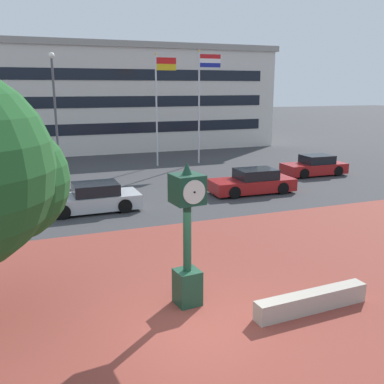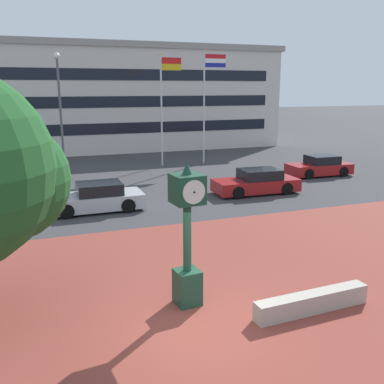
{
  "view_description": "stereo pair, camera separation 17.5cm",
  "coord_description": "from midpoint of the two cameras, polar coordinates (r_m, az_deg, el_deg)",
  "views": [
    {
      "loc": [
        -3.37,
        -8.59,
        5.49
      ],
      "look_at": [
        0.36,
        1.1,
        2.98
      ],
      "focal_mm": 40.7,
      "sensor_mm": 36.0,
      "label": 1
    },
    {
      "loc": [
        -3.21,
        -8.65,
        5.49
      ],
      "look_at": [
        0.36,
        1.1,
        2.98
      ],
      "focal_mm": 40.7,
      "sensor_mm": 36.0,
      "label": 2
    }
  ],
  "objects": [
    {
      "name": "ground_plane",
      "position": [
        10.74,
        0.71,
        -17.17
      ],
      "size": [
        200.0,
        200.0,
        0.0
      ],
      "primitive_type": "plane",
      "color": "#38383A"
    },
    {
      "name": "plaza_brick_paving",
      "position": [
        12.24,
        -2.38,
        -13.07
      ],
      "size": [
        44.0,
        11.62,
        0.01
      ],
      "primitive_type": "cube",
      "color": "brown",
      "rests_on": "ground"
    },
    {
      "name": "planter_wall",
      "position": [
        11.65,
        15.86,
        -13.74
      ],
      "size": [
        3.22,
        0.55,
        0.5
      ],
      "primitive_type": "cube",
      "rotation": [
        0.0,
        0.0,
        0.05
      ],
      "color": "#ADA393",
      "rests_on": "ground"
    },
    {
      "name": "street_clock",
      "position": [
        10.95,
        -0.17,
        -5.56
      ],
      "size": [
        0.8,
        0.84,
        3.74
      ],
      "rotation": [
        0.0,
        0.0,
        0.11
      ],
      "color": "#19422D",
      "rests_on": "ground"
    },
    {
      "name": "car_street_near",
      "position": [
        20.24,
        -12.21,
        -0.8
      ],
      "size": [
        4.32,
        1.96,
        1.28
      ],
      "rotation": [
        0.0,
        0.0,
        1.58
      ],
      "color": "#B7BABF",
      "rests_on": "ground"
    },
    {
      "name": "car_street_mid",
      "position": [
        28.91,
        16.55,
        3.21
      ],
      "size": [
        4.1,
        1.93,
        1.28
      ],
      "rotation": [
        0.0,
        0.0,
        1.54
      ],
      "color": "maroon",
      "rests_on": "ground"
    },
    {
      "name": "car_street_far",
      "position": [
        23.31,
        8.68,
        1.24
      ],
      "size": [
        4.54,
        1.98,
        1.28
      ],
      "rotation": [
        0.0,
        0.0,
        1.54
      ],
      "color": "maroon",
      "rests_on": "ground"
    },
    {
      "name": "flagpole_primary",
      "position": [
        30.91,
        -3.59,
        11.79
      ],
      "size": [
        1.54,
        0.14,
        7.74
      ],
      "color": "silver",
      "rests_on": "ground"
    },
    {
      "name": "flagpole_secondary",
      "position": [
        31.97,
        2.08,
        12.3
      ],
      "size": [
        1.71,
        0.14,
        8.03
      ],
      "color": "silver",
      "rests_on": "ground"
    },
    {
      "name": "civic_building",
      "position": [
        44.46,
        -11.35,
        12.15
      ],
      "size": [
        30.72,
        15.83,
        9.14
      ],
      "color": "beige",
      "rests_on": "ground"
    },
    {
      "name": "street_lamp_post",
      "position": [
        27.44,
        -16.72,
        10.92
      ],
      "size": [
        0.36,
        0.36,
        7.44
      ],
      "color": "#4C4C51",
      "rests_on": "ground"
    }
  ]
}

